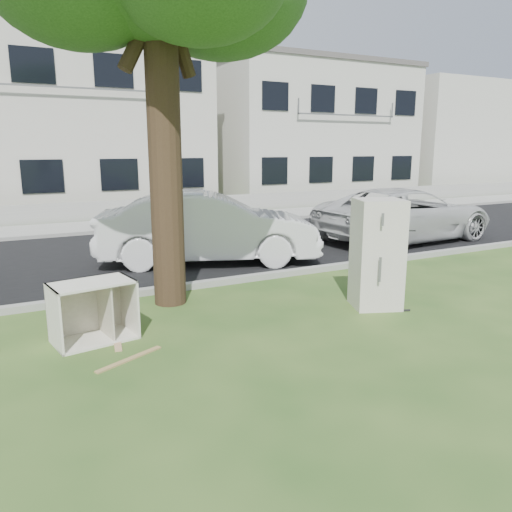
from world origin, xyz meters
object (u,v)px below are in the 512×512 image
cabinet (93,311)px  car_right (405,214)px  fridge (377,254)px  car_center (209,227)px

cabinet → car_right: (9.28, 3.77, 0.33)m
fridge → car_right: 6.50m
cabinet → car_right: bearing=12.7°
cabinet → fridge: bearing=-17.1°
fridge → cabinet: bearing=-166.6°
car_center → car_right: 6.05m
cabinet → car_center: bearing=39.8°
fridge → cabinet: size_ratio=1.69×
fridge → cabinet: fridge is taller
car_right → cabinet: bearing=108.4°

